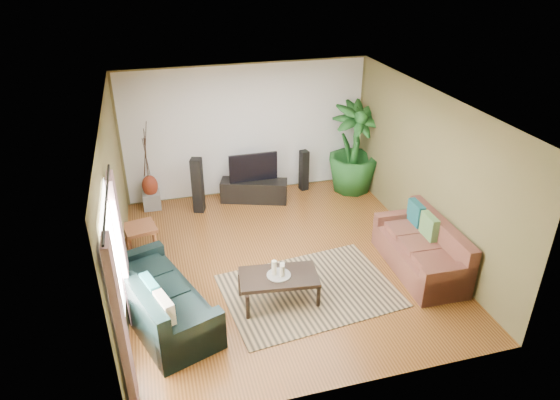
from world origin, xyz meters
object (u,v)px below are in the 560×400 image
object	(u,v)px
sofa_left	(160,294)
side_table	(142,240)
tv_stand	(254,191)
vase	(150,186)
pedestal	(152,200)
coffee_table	(279,288)
sofa_right	(420,247)
speaker_left	(198,185)
potted_plant	(354,148)
speaker_right	(304,170)
television	(253,167)

from	to	relation	value
sofa_left	side_table	distance (m)	1.79
tv_stand	vase	distance (m)	2.06
vase	pedestal	bearing A→B (deg)	0.00
tv_stand	side_table	xyz separation A→B (m)	(-2.27, -1.40, 0.04)
tv_stand	coffee_table	bearing A→B (deg)	-77.30
sofa_right	speaker_left	xyz separation A→B (m)	(-3.18, 2.92, 0.13)
coffee_table	potted_plant	size ratio (longest dim) A/B	0.60
vase	potted_plant	bearing A→B (deg)	-3.90
sofa_left	speaker_right	world-z (taller)	speaker_right
sofa_left	speaker_left	xyz separation A→B (m)	(0.90, 3.04, 0.13)
sofa_right	television	xyz separation A→B (m)	(-2.04, 3.08, 0.31)
potted_plant	tv_stand	bearing A→B (deg)	178.78
coffee_table	television	xyz separation A→B (m)	(0.36, 3.27, 0.51)
potted_plant	sofa_right	bearing A→B (deg)	-91.61
sofa_right	pedestal	xyz separation A→B (m)	(-4.07, 3.29, -0.26)
television	potted_plant	bearing A→B (deg)	-1.76
television	potted_plant	xyz separation A→B (m)	(2.12, -0.07, 0.21)
television	tv_stand	bearing A→B (deg)	-90.00
pedestal	speaker_left	bearing A→B (deg)	-22.51
television	side_table	bearing A→B (deg)	-147.91
sofa_right	tv_stand	xyz separation A→B (m)	(-2.04, 3.06, -0.20)
sofa_left	speaker_left	distance (m)	3.17
speaker_left	side_table	distance (m)	1.72
vase	side_table	xyz separation A→B (m)	(-0.23, -1.64, -0.22)
sofa_left	vase	world-z (taller)	sofa_left
pedestal	vase	bearing A→B (deg)	0.00
tv_stand	potted_plant	distance (m)	2.24
vase	speaker_right	bearing A→B (deg)	0.00
side_table	vase	bearing A→B (deg)	81.93
tv_stand	speaker_right	bearing A→B (deg)	30.82
sofa_left	coffee_table	world-z (taller)	sofa_left
sofa_left	coffee_table	xyz separation A→B (m)	(1.68, -0.07, -0.19)
sofa_left	coffee_table	distance (m)	1.69
tv_stand	potted_plant	world-z (taller)	potted_plant
potted_plant	side_table	size ratio (longest dim) A/B	3.55
sofa_right	television	size ratio (longest dim) A/B	1.88
tv_stand	sofa_right	bearing A→B (deg)	-37.25
tv_stand	speaker_left	xyz separation A→B (m)	(-1.14, -0.13, 0.33)
speaker_right	coffee_table	bearing A→B (deg)	-124.14
tv_stand	television	xyz separation A→B (m)	(-0.00, 0.02, 0.51)
side_table	pedestal	bearing A→B (deg)	81.93
speaker_right	speaker_left	bearing A→B (deg)	178.41
sofa_right	coffee_table	distance (m)	2.41
tv_stand	side_table	world-z (taller)	side_table
sofa_left	coffee_table	size ratio (longest dim) A/B	1.85
speaker_left	coffee_table	bearing A→B (deg)	-56.74
tv_stand	vase	bearing A→B (deg)	-167.63
potted_plant	sofa_left	bearing A→B (deg)	-143.09
speaker_right	pedestal	xyz separation A→B (m)	(-3.17, 0.00, -0.27)
coffee_table	tv_stand	bearing A→B (deg)	90.70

